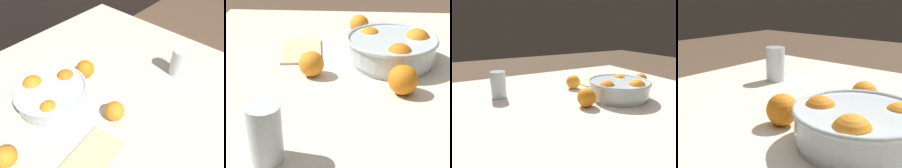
% 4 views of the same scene
% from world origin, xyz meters
% --- Properties ---
extents(dining_table, '(1.29, 1.14, 0.70)m').
position_xyz_m(dining_table, '(0.00, 0.00, 0.64)').
color(dining_table, beige).
rests_on(dining_table, ground_plane).
extents(fruit_bowl, '(0.27, 0.27, 0.10)m').
position_xyz_m(fruit_bowl, '(-0.13, 0.10, 0.75)').
color(fruit_bowl, silver).
rests_on(fruit_bowl, dining_table).
extents(juice_glass, '(0.07, 0.07, 0.12)m').
position_xyz_m(juice_glass, '(0.35, -0.18, 0.76)').
color(juice_glass, '#F4A314').
rests_on(juice_glass, dining_table).
extents(orange_loose_near_bowl, '(0.07, 0.07, 0.07)m').
position_xyz_m(orange_loose_near_bowl, '(-0.38, -0.01, 0.74)').
color(orange_loose_near_bowl, orange).
rests_on(orange_loose_near_bowl, dining_table).
extents(orange_loose_front, '(0.08, 0.08, 0.08)m').
position_xyz_m(orange_loose_front, '(0.06, 0.11, 0.74)').
color(orange_loose_front, orange).
rests_on(orange_loose_front, dining_table).
extents(orange_loose_aside, '(0.07, 0.07, 0.07)m').
position_xyz_m(orange_loose_aside, '(-0.03, -0.13, 0.74)').
color(orange_loose_aside, orange).
rests_on(orange_loose_aside, dining_table).
extents(napkin, '(0.21, 0.15, 0.01)m').
position_xyz_m(napkin, '(-0.19, -0.19, 0.71)').
color(napkin, beige).
rests_on(napkin, dining_table).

